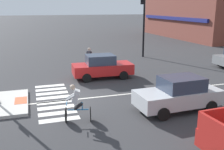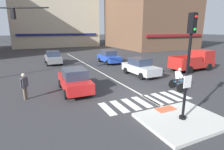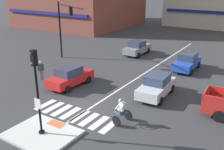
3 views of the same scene
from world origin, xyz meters
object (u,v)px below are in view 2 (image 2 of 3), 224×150
(signal_pole, at_px, (189,58))
(car_silver_eastbound_mid, at_px, (140,67))
(car_red_westbound_near, at_px, (75,80))
(pedestrian_at_curb_left, at_px, (24,84))
(car_grey_westbound_distant, at_px, (53,58))
(pickup_truck_red_cross_right, at_px, (195,61))
(cyclist, at_px, (178,79))
(car_blue_eastbound_far, at_px, (109,57))

(signal_pole, xyz_separation_m, car_silver_eastbound_mid, (3.23, 8.40, -2.21))
(car_red_westbound_near, height_order, pedestrian_at_curb_left, pedestrian_at_curb_left)
(pedestrian_at_curb_left, bearing_deg, car_grey_westbound_distant, 74.51)
(car_red_westbound_near, bearing_deg, signal_pole, -61.34)
(pickup_truck_red_cross_right, height_order, cyclist, pickup_truck_red_cross_right)
(signal_pole, bearing_deg, pickup_truck_red_cross_right, 38.67)
(pedestrian_at_curb_left, bearing_deg, car_silver_eastbound_mid, 12.09)
(car_red_westbound_near, xyz_separation_m, car_silver_eastbound_mid, (6.77, 1.93, 0.00))
(signal_pole, relative_size, car_blue_eastbound_far, 1.16)
(car_red_westbound_near, height_order, car_silver_eastbound_mid, same)
(car_blue_eastbound_far, bearing_deg, cyclist, -90.68)
(car_silver_eastbound_mid, relative_size, car_grey_westbound_distant, 1.01)
(pickup_truck_red_cross_right, relative_size, cyclist, 3.09)
(cyclist, xyz_separation_m, pedestrian_at_curb_left, (-9.80, 2.76, 0.11))
(signal_pole, height_order, car_blue_eastbound_far, signal_pole)
(car_silver_eastbound_mid, xyz_separation_m, cyclist, (-0.13, -4.88, 0.06))
(car_silver_eastbound_mid, bearing_deg, car_blue_eastbound_far, 89.86)
(pickup_truck_red_cross_right, xyz_separation_m, pedestrian_at_curb_left, (-16.56, -1.61, 0.00))
(car_grey_westbound_distant, distance_m, pedestrian_at_curb_left, 12.30)
(car_red_westbound_near, relative_size, cyclist, 2.47)
(signal_pole, height_order, pedestrian_at_curb_left, signal_pole)
(car_grey_westbound_distant, height_order, pickup_truck_red_cross_right, pickup_truck_red_cross_right)
(car_grey_westbound_distant, bearing_deg, car_silver_eastbound_mid, -55.68)
(signal_pole, bearing_deg, car_blue_eastbound_far, 78.31)
(signal_pole, height_order, car_grey_westbound_distant, signal_pole)
(car_silver_eastbound_mid, bearing_deg, cyclist, -91.48)
(cyclist, bearing_deg, pickup_truck_red_cross_right, 32.89)
(pedestrian_at_curb_left, bearing_deg, cyclist, -15.72)
(car_red_westbound_near, relative_size, car_silver_eastbound_mid, 1.00)
(car_silver_eastbound_mid, bearing_deg, car_grey_westbound_distant, 124.32)
(car_silver_eastbound_mid, distance_m, cyclist, 4.89)
(pickup_truck_red_cross_right, bearing_deg, car_silver_eastbound_mid, 175.59)
(car_red_westbound_near, bearing_deg, cyclist, -23.96)
(pickup_truck_red_cross_right, distance_m, pedestrian_at_curb_left, 16.63)
(car_red_westbound_near, height_order, car_blue_eastbound_far, same)
(car_blue_eastbound_far, height_order, cyclist, cyclist)
(car_blue_eastbound_far, bearing_deg, car_red_westbound_near, -126.35)
(car_blue_eastbound_far, distance_m, pedestrian_at_curb_left, 13.69)
(car_red_westbound_near, distance_m, car_silver_eastbound_mid, 7.04)
(car_blue_eastbound_far, relative_size, pickup_truck_red_cross_right, 0.79)
(signal_pole, bearing_deg, pedestrian_at_curb_left, 136.83)
(car_grey_westbound_distant, distance_m, pickup_truck_red_cross_right, 16.76)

